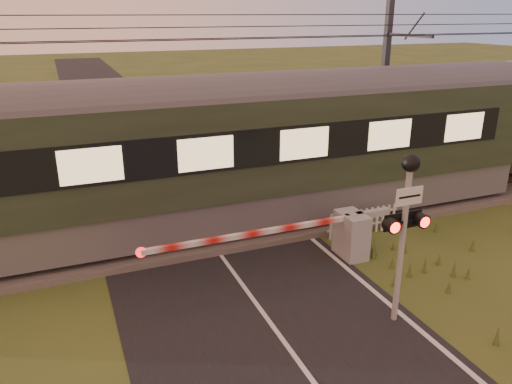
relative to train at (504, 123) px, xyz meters
name	(u,v)px	position (x,y,z in m)	size (l,w,h in m)	color
ground	(302,368)	(-11.35, -6.50, -2.40)	(160.00, 160.00, 0.00)	#38481C
road	(309,375)	(-11.33, -6.73, -2.39)	(6.00, 140.00, 0.03)	black
track_bed	(203,230)	(-11.35, 0.00, -2.34)	(140.00, 3.40, 0.39)	#47423D
overhead_wires	(195,30)	(-11.35, 0.00, 3.32)	(120.00, 0.62, 0.62)	black
train	(504,123)	(0.00, 0.00, 0.00)	(45.54, 3.14, 4.25)	slate
boom_gate	(343,234)	(-8.39, -2.96, -1.72)	(6.72, 0.94, 1.25)	gray
crossing_signal	(406,210)	(-8.85, -5.86, 0.11)	(0.93, 0.37, 3.65)	gray
picket_fence	(363,221)	(-7.05, -1.89, -2.00)	(2.34, 0.07, 0.80)	silver
catenary_mast	(385,88)	(-3.67, 2.23, 1.13)	(0.21, 2.46, 6.79)	#2D2D30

